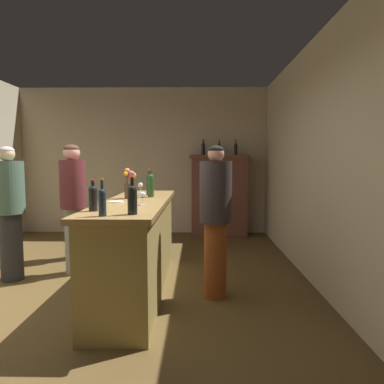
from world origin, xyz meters
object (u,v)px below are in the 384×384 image
wine_glass_mid (143,196)px  display_bottle_center (236,148)px  display_bottle_left (203,148)px  flower_arrangement (130,184)px  wine_glass_front (141,186)px  wine_bottle_merlot (149,184)px  wine_bottle_syrah (93,197)px  patron_in_grey (72,205)px  patron_near_entrance (9,208)px  wine_bottle_rose (132,198)px  wine_bottle_riesling (151,184)px  bartender (216,215)px  display_bottle_midleft (219,149)px  patron_tall (73,202)px  bar_counter (137,246)px  cheese_plate (116,202)px  wine_bottle_malbec (102,200)px  display_cabinet (219,194)px

wine_glass_mid → display_bottle_center: size_ratio=0.44×
display_bottle_left → flower_arrangement: bearing=-107.9°
wine_glass_front → flower_arrangement: size_ratio=0.42×
wine_bottle_merlot → display_bottle_center: (1.34, 2.36, 0.53)m
wine_bottle_syrah → wine_glass_mid: size_ratio=2.06×
patron_in_grey → display_bottle_left: bearing=109.5°
wine_bottle_syrah → wine_bottle_merlot: bearing=78.1°
wine_glass_front → flower_arrangement: flower_arrangement is taller
display_bottle_left → patron_near_entrance: 3.60m
wine_bottle_rose → patron_near_entrance: patron_near_entrance is taller
wine_glass_mid → display_bottle_left: 3.44m
wine_glass_front → patron_near_entrance: size_ratio=0.09×
wine_bottle_riesling → patron_in_grey: (-1.31, 0.97, -0.37)m
wine_bottle_syrah → bartender: 1.31m
display_bottle_midleft → display_bottle_left: bearing=180.0°
wine_bottle_rose → display_bottle_left: 3.99m
patron_tall → bar_counter: bearing=2.3°
flower_arrangement → bartender: (0.97, -0.31, -0.31)m
display_bottle_center → patron_tall: bearing=-135.5°
wine_bottle_riesling → wine_glass_front: bearing=116.2°
display_bottle_midleft → display_bottle_center: (0.32, 0.00, 0.00)m
display_bottle_center → cheese_plate: bearing=-116.9°
wine_bottle_riesling → patron_tall: bearing=164.2°
wine_glass_mid → display_bottle_midleft: bearing=74.1°
wine_glass_mid → flower_arrangement: flower_arrangement is taller
wine_bottle_syrah → patron_in_grey: 2.34m
wine_bottle_rose → patron_near_entrance: bearing=142.6°
wine_bottle_syrah → flower_arrangement: 1.00m
bar_counter → cheese_plate: cheese_plate is taller
wine_bottle_merlot → wine_bottle_riesling: same height
bartender → flower_arrangement: bearing=-25.9°
bar_counter → wine_bottle_malbec: size_ratio=8.15×
flower_arrangement → wine_bottle_syrah: bearing=-96.8°
wine_glass_front → wine_bottle_merlot: bearing=-49.1°
display_cabinet → display_bottle_midleft: size_ratio=5.46×
display_bottle_left → patron_in_grey: size_ratio=0.20×
wine_bottle_riesling → display_bottle_midleft: size_ratio=1.13×
bartender → wine_glass_mid: bearing=13.3°
patron_near_entrance → bartender: (2.48, -0.49, -0.00)m
wine_bottle_malbec → patron_in_grey: patron_in_grey is taller
bartender → wine_bottle_riesling: bearing=-39.6°
flower_arrangement → patron_near_entrance: 1.55m
display_cabinet → flower_arrangement: (-1.20, -2.74, 0.38)m
patron_near_entrance → display_bottle_midleft: bearing=42.0°
wine_bottle_rose → display_cabinet: bearing=76.4°
wine_bottle_merlot → patron_near_entrance: patron_near_entrance is taller
wine_bottle_syrah → cheese_plate: 0.63m
wine_bottle_riesling → flower_arrangement: size_ratio=0.94×
flower_arrangement → cheese_plate: (-0.07, -0.37, -0.16)m
wine_bottle_riesling → display_bottle_center: bearing=63.6°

